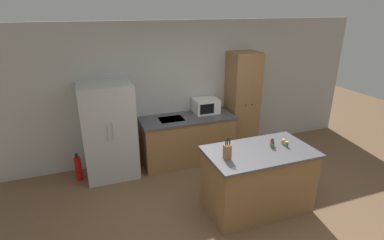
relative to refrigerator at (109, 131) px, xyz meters
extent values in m
plane|color=brown|center=(1.65, -1.94, -0.83)|extent=(14.00, 14.00, 0.00)
cube|color=#B2B2AD|center=(1.65, 0.39, 0.47)|extent=(7.20, 0.06, 2.60)
cube|color=#B7BABC|center=(0.00, 0.00, 0.00)|extent=(0.86, 0.71, 1.66)
cylinder|color=silver|center=(-0.04, -0.37, 0.13)|extent=(0.02, 0.02, 0.30)
cylinder|color=silver|center=(0.04, -0.37, 0.13)|extent=(0.02, 0.02, 0.30)
cube|color=olive|center=(1.42, 0.02, -0.40)|extent=(1.72, 0.68, 0.86)
cube|color=#4C4C51|center=(1.42, 0.02, 0.05)|extent=(1.76, 0.72, 0.03)
cube|color=#9EA0A3|center=(1.11, 0.02, 0.06)|extent=(0.44, 0.34, 0.01)
cube|color=olive|center=(2.62, 0.10, 0.18)|extent=(0.56, 0.51, 2.02)
sphere|color=black|center=(2.55, -0.16, 0.22)|extent=(0.02, 0.02, 0.02)
sphere|color=black|center=(2.69, -0.16, 0.22)|extent=(0.02, 0.02, 0.02)
cube|color=olive|center=(1.89, -1.72, -0.38)|extent=(1.46, 0.82, 0.91)
cube|color=#4C4C51|center=(1.89, -1.72, 0.09)|extent=(1.52, 0.88, 0.03)
cube|color=white|center=(1.85, 0.14, 0.20)|extent=(0.46, 0.38, 0.27)
cube|color=black|center=(1.79, -0.05, 0.20)|extent=(0.28, 0.01, 0.19)
cube|color=olive|center=(1.34, -1.79, 0.21)|extent=(0.09, 0.08, 0.20)
cylinder|color=black|center=(1.31, -1.78, 0.35)|extent=(0.02, 0.02, 0.08)
cylinder|color=black|center=(1.34, -1.78, 0.36)|extent=(0.02, 0.02, 0.10)
cylinder|color=black|center=(1.36, -1.79, 0.36)|extent=(0.02, 0.02, 0.11)
cylinder|color=#B2281E|center=(2.13, -1.64, 0.15)|extent=(0.05, 0.05, 0.08)
cylinder|color=black|center=(2.13, -1.64, 0.20)|extent=(0.04, 0.04, 0.02)
cylinder|color=#337033|center=(2.09, -1.72, 0.15)|extent=(0.05, 0.05, 0.08)
cylinder|color=black|center=(2.09, -1.72, 0.20)|extent=(0.04, 0.04, 0.02)
cylinder|color=orange|center=(2.31, -1.66, 0.14)|extent=(0.05, 0.05, 0.07)
cylinder|color=#E5DB4C|center=(2.31, -1.66, 0.18)|extent=(0.04, 0.04, 0.01)
cylinder|color=#337033|center=(2.30, -1.76, 0.15)|extent=(0.04, 0.04, 0.07)
cylinder|color=#E5DB4C|center=(2.30, -1.76, 0.19)|extent=(0.03, 0.03, 0.02)
cylinder|color=red|center=(-0.57, -0.01, -0.62)|extent=(0.11, 0.11, 0.43)
cylinder|color=black|center=(-0.57, -0.01, -0.37)|extent=(0.05, 0.05, 0.08)
camera|label=1|loc=(-0.31, -4.90, 2.00)|focal=28.00mm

